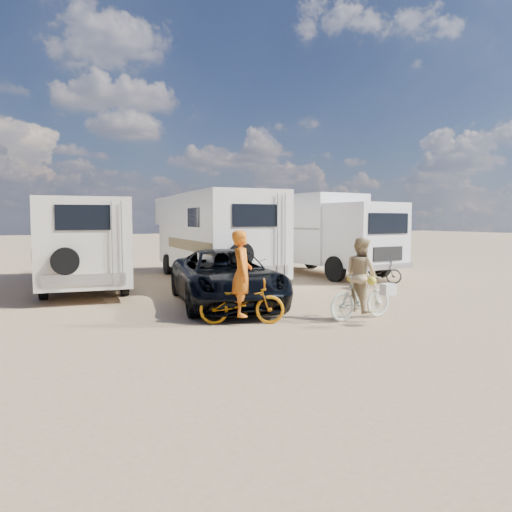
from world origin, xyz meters
name	(u,v)px	position (x,y,z in m)	size (l,w,h in m)	color
ground	(331,312)	(0.00, 0.00, 0.00)	(140.00, 140.00, 0.00)	tan
rv_main	(213,238)	(-0.47, 7.35, 1.61)	(2.61, 8.25, 3.21)	white
rv_left	(84,245)	(-5.09, 7.19, 1.44)	(2.47, 7.74, 2.88)	beige
box_truck	(322,235)	(4.29, 7.18, 1.66)	(2.62, 7.19, 3.32)	white
dark_suv	(225,277)	(-1.98, 2.07, 0.74)	(2.45, 5.31, 1.48)	black
bike_man	(242,302)	(-2.51, -0.32, 0.48)	(0.64, 1.84, 0.97)	#C87205
bike_woman	(361,297)	(0.14, -1.01, 0.52)	(0.49, 1.73, 1.04)	beige
rider_man	(242,281)	(-2.51, -0.32, 0.93)	(0.68, 0.45, 1.86)	#D56113
rider_woman	(361,283)	(0.14, -1.01, 0.85)	(0.82, 0.64, 1.69)	tan
bike_parked	(379,272)	(4.49, 3.76, 0.42)	(0.55, 1.59, 0.84)	#272926
cooler	(229,286)	(-1.17, 3.89, 0.24)	(0.60, 0.43, 0.48)	#1F5C96
crate	(360,283)	(3.18, 3.06, 0.20)	(0.50, 0.50, 0.40)	brown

